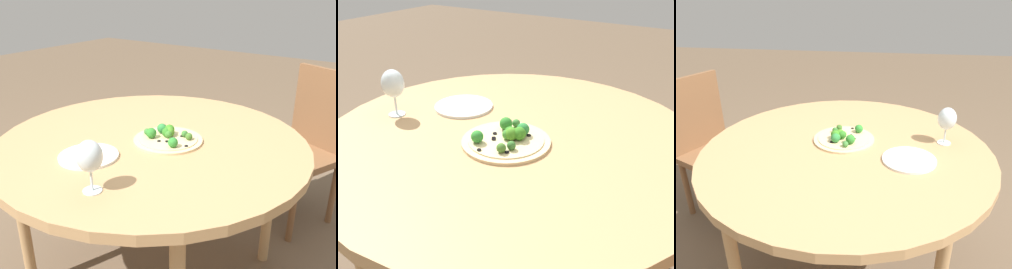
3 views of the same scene
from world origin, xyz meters
TOP-DOWN VIEW (x-y plane):
  - dining_table at (0.00, 0.00)m, footprint 1.31×1.31m
  - chair at (-0.92, 0.41)m, footprint 0.53×0.53m
  - pizza at (-0.02, 0.07)m, footprint 0.29×0.29m
  - wine_glass at (0.45, 0.11)m, footprint 0.08×0.08m
  - plate_near at (0.28, -0.09)m, footprint 0.23×0.23m

SIDE VIEW (x-z plane):
  - chair at x=-0.92m, z-range 0.03..0.93m
  - dining_table at x=0.00m, z-range 0.31..1.03m
  - plate_near at x=0.28m, z-range 0.72..0.73m
  - pizza at x=-0.02m, z-range 0.71..0.77m
  - wine_glass at x=0.45m, z-range 0.76..0.93m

